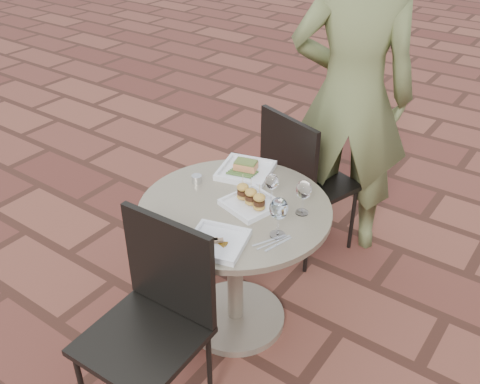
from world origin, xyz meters
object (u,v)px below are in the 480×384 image
Objects in this scene: cafe_table at (235,248)px; diner at (351,97)px; chair_far at (300,174)px; chair_near at (155,309)px; plate_salmon at (246,170)px; plate_tuna at (217,242)px; plate_sliders at (251,200)px.

diner is (0.09, 0.98, 0.48)m from cafe_table.
chair_far and chair_near have the same top height.
diner is 0.77m from plate_salmon.
chair_far is at bearing 39.64° from diner.
diner is 6.69× the size of plate_tuna.
chair_near is 3.23× the size of plate_tuna.
diner reaches higher than plate_salmon.
plate_salmon is at bearing 48.37° from diner.
plate_sliders is (-0.03, -0.94, -0.20)m from diner.
plate_tuna is at bearing -66.42° from plate_salmon.
plate_sliders is 0.94× the size of plate_tuna.
plate_tuna is at bearing -81.34° from plate_sliders.
plate_salmon is 1.09× the size of plate_tuna.
chair_far is at bearing 98.96° from plate_tuna.
chair_near is 0.66m from plate_sliders.
plate_sliders reaches higher than plate_salmon.
diner is at bearing 90.84° from plate_tuna.
diner is (0.14, 0.28, 0.41)m from chair_far.
plate_sliders is (0.19, -0.23, 0.01)m from plate_salmon.
chair_near is 0.89m from plate_salmon.
plate_tuna is (0.24, -0.55, -0.01)m from plate_salmon.
cafe_table is at bearing 89.51° from chair_near.
chair_far is at bearing 90.71° from chair_near.
cafe_table is 2.87× the size of plate_salmon.
chair_far is 2.96× the size of plate_salmon.
cafe_table is at bearing -64.27° from plate_salmon.
chair_near is 3.44× the size of plate_sliders.
chair_far is 0.48m from plate_salmon.
chair_far is 0.70m from plate_sliders.
plate_sliders reaches higher than plate_tuna.
diner is 7.13× the size of plate_sliders.
chair_far is 3.23× the size of plate_tuna.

